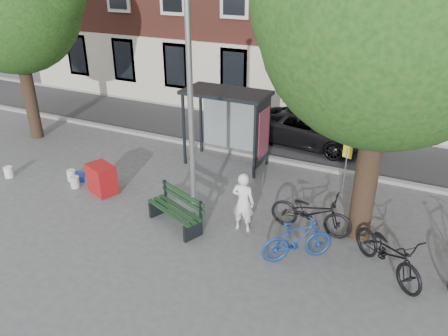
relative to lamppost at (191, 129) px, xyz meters
name	(u,v)px	position (x,y,z in m)	size (l,w,h in m)	color
ground	(195,227)	(0.00, 0.00, -2.78)	(90.00, 90.00, 0.00)	#4C4C4F
road	(281,140)	(0.00, 7.00, -2.78)	(40.00, 4.00, 0.01)	#28282B
curb_near	(263,157)	(0.00, 5.00, -2.72)	(40.00, 0.25, 0.12)	gray
curb_far	(296,123)	(0.00, 9.00, -2.72)	(40.00, 0.25, 0.12)	gray
lamppost	(191,129)	(0.00, 0.00, 0.00)	(0.28, 0.35, 6.11)	#9EA0A3
tree_right	(393,6)	(4.01, 1.38, 2.83)	(5.76, 5.60, 8.20)	black
tree_left	(8,0)	(-8.99, 2.88, 2.43)	(5.18, 4.86, 7.40)	black
bus_shelter	(238,112)	(-0.61, 4.11, -0.87)	(2.85, 1.45, 2.62)	#1E2328
painter	(243,202)	(1.20, 0.46, -1.96)	(0.60, 0.39, 1.65)	white
bench	(176,211)	(-0.48, -0.13, -2.35)	(1.90, 1.22, 0.94)	#1E2328
bike_a	(311,212)	(2.81, 1.17, -2.22)	(0.75, 2.16, 1.13)	black
bike_b	(298,240)	(2.86, -0.14, -2.26)	(0.49, 1.75, 1.05)	navy
bike_c	(388,252)	(4.84, 0.25, -2.22)	(0.75, 2.16, 1.14)	black
car_dark	(309,129)	(1.08, 7.03, -2.14)	(2.15, 4.67, 1.30)	black
red_stand	(102,179)	(-3.50, 0.48, -2.33)	(0.90, 0.60, 0.90)	maroon
blue_crate	(81,177)	(-4.69, 0.82, -2.68)	(0.55, 0.40, 0.20)	navy
bucket_a	(72,175)	(-4.93, 0.66, -2.60)	(0.28, 0.28, 0.36)	silver
bucket_b	(75,182)	(-4.49, 0.33, -2.60)	(0.28, 0.28, 0.36)	silver
bucket_c	(9,172)	(-6.97, -0.06, -2.60)	(0.28, 0.28, 0.36)	white
notice_sign	(346,162)	(3.19, 3.35, -1.60)	(0.28, 0.13, 1.69)	#9EA0A3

